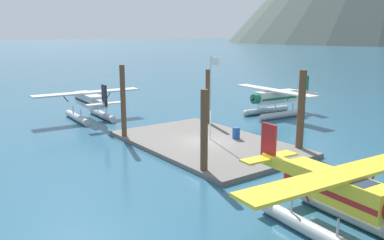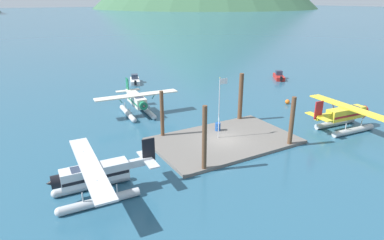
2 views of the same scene
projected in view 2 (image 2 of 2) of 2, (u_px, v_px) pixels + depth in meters
ground_plane at (224, 142)px, 34.04m from camera, size 1200.00×1200.00×0.00m
dock_platform at (224, 141)px, 33.99m from camera, size 14.32×8.98×0.30m
piling_near_left at (204, 140)px, 27.24m from camera, size 0.40×0.40×5.88m
piling_near_right at (292, 122)px, 32.17m from camera, size 0.44×0.44×5.11m
piling_far_left at (162, 115)px, 34.16m from camera, size 0.39×0.39×5.12m
piling_far_right at (241, 98)px, 38.96m from camera, size 0.51×0.51×5.78m
flagpole at (220, 101)px, 33.02m from camera, size 0.95×0.10×6.37m
fuel_drum at (218, 127)px, 36.05m from camera, size 0.62×0.62×0.88m
mooring_buoy at (287, 102)px, 46.20m from camera, size 0.65×0.65×0.65m
seaplane_yellow_stbd_aft at (346, 116)px, 36.74m from camera, size 7.97×10.48×3.84m
seaplane_silver_port_aft at (95, 178)px, 24.14m from camera, size 7.98×10.46×3.84m
seaplane_cream_bow_left at (137, 103)px, 41.60m from camera, size 10.48×7.97×3.84m
boat_white_open_north at (135, 80)px, 57.67m from camera, size 2.73×4.72×1.50m
boat_red_open_east at (279, 76)px, 60.64m from camera, size 3.59×4.32×1.50m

